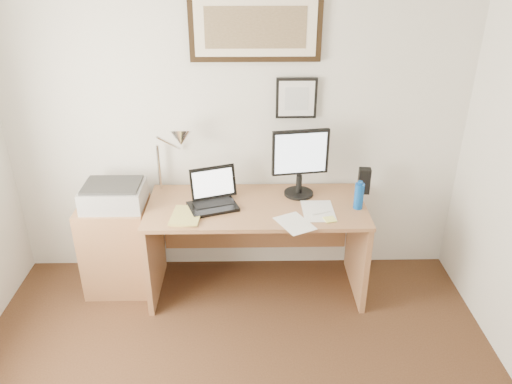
{
  "coord_description": "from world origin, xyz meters",
  "views": [
    {
      "loc": [
        0.09,
        -1.59,
        2.48
      ],
      "look_at": [
        0.14,
        1.43,
        0.96
      ],
      "focal_mm": 35.0,
      "sensor_mm": 36.0,
      "label": 1
    }
  ],
  "objects_px": {
    "water_bottle": "(359,196)",
    "lcd_monitor": "(300,160)",
    "side_cabinet": "(118,247)",
    "desk": "(256,227)",
    "book": "(172,215)",
    "laptop": "(213,198)",
    "printer": "(114,195)"
  },
  "relations": [
    {
      "from": "book",
      "to": "laptop",
      "type": "bearing_deg",
      "value": 31.82
    },
    {
      "from": "side_cabinet",
      "to": "water_bottle",
      "type": "relative_size",
      "value": 3.78
    },
    {
      "from": "desk",
      "to": "lcd_monitor",
      "type": "relative_size",
      "value": 3.08
    },
    {
      "from": "book",
      "to": "desk",
      "type": "distance_m",
      "value": 0.69
    },
    {
      "from": "side_cabinet",
      "to": "lcd_monitor",
      "type": "distance_m",
      "value": 1.55
    },
    {
      "from": "desk",
      "to": "lcd_monitor",
      "type": "xyz_separation_m",
      "value": [
        0.33,
        0.07,
        0.53
      ]
    },
    {
      "from": "book",
      "to": "printer",
      "type": "relative_size",
      "value": 0.63
    },
    {
      "from": "laptop",
      "to": "printer",
      "type": "xyz_separation_m",
      "value": [
        -0.73,
        0.04,
        0.01
      ]
    },
    {
      "from": "desk",
      "to": "laptop",
      "type": "relative_size",
      "value": 4.0
    },
    {
      "from": "book",
      "to": "lcd_monitor",
      "type": "relative_size",
      "value": 0.53
    },
    {
      "from": "side_cabinet",
      "to": "water_bottle",
      "type": "bearing_deg",
      "value": -3.43
    },
    {
      "from": "desk",
      "to": "printer",
      "type": "xyz_separation_m",
      "value": [
        -1.04,
        -0.04,
        0.3
      ]
    },
    {
      "from": "side_cabinet",
      "to": "printer",
      "type": "bearing_deg",
      "value": -10.16
    },
    {
      "from": "book",
      "to": "laptop",
      "type": "xyz_separation_m",
      "value": [
        0.28,
        0.17,
        0.05
      ]
    },
    {
      "from": "laptop",
      "to": "printer",
      "type": "relative_size",
      "value": 0.91
    },
    {
      "from": "side_cabinet",
      "to": "laptop",
      "type": "relative_size",
      "value": 1.82
    },
    {
      "from": "side_cabinet",
      "to": "book",
      "type": "height_order",
      "value": "book"
    },
    {
      "from": "printer",
      "to": "lcd_monitor",
      "type": "bearing_deg",
      "value": 4.61
    },
    {
      "from": "desk",
      "to": "lcd_monitor",
      "type": "height_order",
      "value": "lcd_monitor"
    },
    {
      "from": "water_bottle",
      "to": "desk",
      "type": "relative_size",
      "value": 0.12
    },
    {
      "from": "book",
      "to": "printer",
      "type": "xyz_separation_m",
      "value": [
        -0.45,
        0.21,
        0.06
      ]
    },
    {
      "from": "side_cabinet",
      "to": "book",
      "type": "relative_size",
      "value": 2.64
    },
    {
      "from": "desk",
      "to": "lcd_monitor",
      "type": "distance_m",
      "value": 0.62
    },
    {
      "from": "laptop",
      "to": "side_cabinet",
      "type": "bearing_deg",
      "value": 176.85
    },
    {
      "from": "desk",
      "to": "laptop",
      "type": "distance_m",
      "value": 0.44
    },
    {
      "from": "side_cabinet",
      "to": "desk",
      "type": "bearing_deg",
      "value": 1.89
    },
    {
      "from": "printer",
      "to": "laptop",
      "type": "bearing_deg",
      "value": -2.89
    },
    {
      "from": "water_bottle",
      "to": "lcd_monitor",
      "type": "xyz_separation_m",
      "value": [
        -0.41,
        0.21,
        0.19
      ]
    },
    {
      "from": "book",
      "to": "water_bottle",
      "type": "bearing_deg",
      "value": 4.57
    },
    {
      "from": "desk",
      "to": "lcd_monitor",
      "type": "bearing_deg",
      "value": 12.22
    },
    {
      "from": "side_cabinet",
      "to": "book",
      "type": "xyz_separation_m",
      "value": [
        0.48,
        -0.21,
        0.4
      ]
    },
    {
      "from": "side_cabinet",
      "to": "laptop",
      "type": "height_order",
      "value": "laptop"
    }
  ]
}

